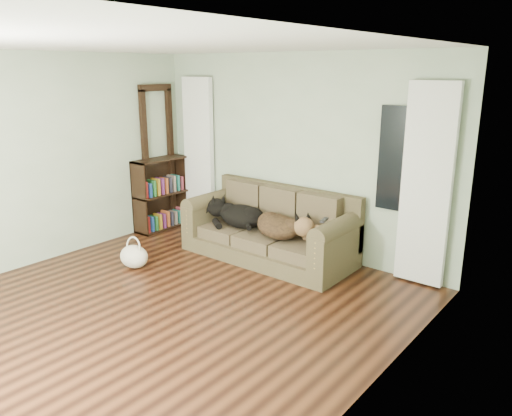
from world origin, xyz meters
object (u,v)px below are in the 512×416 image
Objects in this scene: sofa at (268,225)px; dog_black_lab at (239,216)px; tote_bag at (134,255)px; bookshelf at (161,197)px; dog_shepherd at (281,227)px.

sofa reaches higher than dog_black_lab.
tote_bag is at bearing -130.17° from sofa.
bookshelf is (-0.95, 1.29, 0.34)m from tote_bag.
dog_shepherd is (0.73, -0.04, 0.01)m from dog_black_lab.
dog_shepherd is 2.31m from bookshelf.
dog_shepherd is at bearing -13.61° from sofa.
dog_shepherd is at bearing 42.42° from tote_bag.
dog_black_lab reaches higher than tote_bag.
sofa is 2.06× the size of bookshelf.
dog_black_lab is 1.58m from bookshelf.
tote_bag is 0.36× the size of bookshelf.
tote_bag is at bearing -105.66° from dog_black_lab.
dog_black_lab is 1.00× the size of dog_shepherd.
sofa is 0.27m from dog_shepherd.
dog_shepherd is at bearing 7.25° from dog_black_lab.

